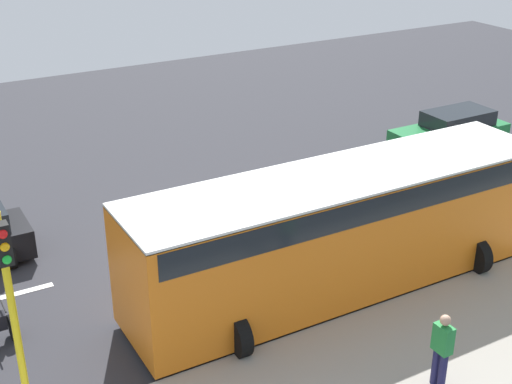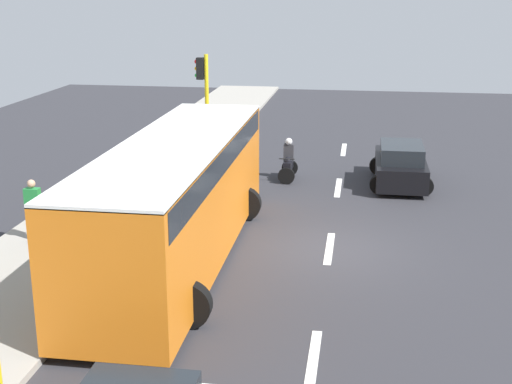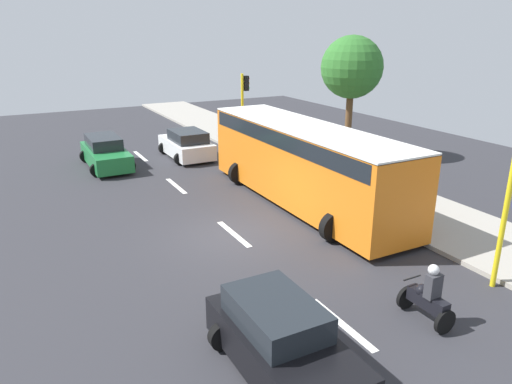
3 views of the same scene
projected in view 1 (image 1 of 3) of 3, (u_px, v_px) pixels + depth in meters
name	position (u px, v px, depth m)	size (l,w,h in m)	color
ground_plane	(220.00, 242.00, 20.34)	(40.00, 60.00, 0.10)	#2D2D33
sidewalk	(373.00, 376.00, 14.75)	(4.00, 60.00, 0.15)	#9E998E
lane_stripe_north	(5.00, 297.00, 17.62)	(0.20, 2.40, 0.01)	white
lane_stripe_mid	(220.00, 240.00, 20.32)	(0.20, 2.40, 0.01)	white
lane_stripe_south	(385.00, 196.00, 23.01)	(0.20, 2.40, 0.01)	white
car_green	(451.00, 133.00, 26.49)	(2.17, 4.52, 1.52)	#1E7238
city_bus	(343.00, 223.00, 17.24)	(3.20, 11.00, 3.16)	orange
pedestrian_near_signal	(442.00, 349.00, 14.01)	(0.40, 0.24, 1.69)	#1E1E4C
traffic_light_corner	(11.00, 295.00, 12.35)	(0.49, 0.24, 4.50)	yellow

